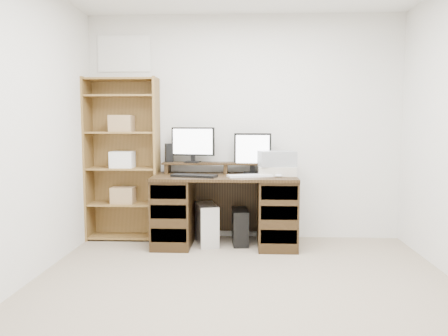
# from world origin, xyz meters

# --- Properties ---
(room) EXTENTS (3.54, 4.04, 2.54)m
(room) POSITION_xyz_m (-0.00, 0.00, 1.25)
(room) COLOR gray
(room) RESTS_ON ground
(desk) EXTENTS (1.50, 0.70, 0.75)m
(desk) POSITION_xyz_m (-0.20, 1.64, 0.39)
(desk) COLOR black
(desk) RESTS_ON ground
(riser_shelf) EXTENTS (1.40, 0.22, 0.12)m
(riser_shelf) POSITION_xyz_m (-0.20, 1.85, 0.84)
(riser_shelf) COLOR black
(riser_shelf) RESTS_ON desk
(monitor_wide) EXTENTS (0.48, 0.16, 0.39)m
(monitor_wide) POSITION_xyz_m (-0.56, 1.83, 1.09)
(monitor_wide) COLOR black
(monitor_wide) RESTS_ON riser_shelf
(monitor_small) EXTENTS (0.41, 0.16, 0.44)m
(monitor_small) POSITION_xyz_m (0.10, 1.83, 0.99)
(monitor_small) COLOR black
(monitor_small) RESTS_ON desk
(speaker) EXTENTS (0.11, 0.11, 0.21)m
(speaker) POSITION_xyz_m (-0.84, 1.89, 0.97)
(speaker) COLOR black
(speaker) RESTS_ON riser_shelf
(keyboard_black) EXTENTS (0.49, 0.26, 0.03)m
(keyboard_black) POSITION_xyz_m (-0.51, 1.49, 0.76)
(keyboard_black) COLOR black
(keyboard_black) RESTS_ON desk
(keyboard_white) EXTENTS (0.48, 0.27, 0.02)m
(keyboard_white) POSITION_xyz_m (0.06, 1.54, 0.76)
(keyboard_white) COLOR white
(keyboard_white) RESTS_ON desk
(mouse) EXTENTS (0.09, 0.07, 0.03)m
(mouse) POSITION_xyz_m (0.36, 1.50, 0.77)
(mouse) COLOR silver
(mouse) RESTS_ON desk
(printer) EXTENTS (0.39, 0.30, 0.10)m
(printer) POSITION_xyz_m (0.35, 1.68, 0.80)
(printer) COLOR beige
(printer) RESTS_ON desk
(basket) EXTENTS (0.41, 0.32, 0.16)m
(basket) POSITION_xyz_m (0.35, 1.68, 0.93)
(basket) COLOR gray
(basket) RESTS_ON printer
(tower_silver) EXTENTS (0.30, 0.47, 0.44)m
(tower_silver) POSITION_xyz_m (-0.40, 1.66, 0.22)
(tower_silver) COLOR silver
(tower_silver) RESTS_ON ground
(tower_black) EXTENTS (0.19, 0.39, 0.38)m
(tower_black) POSITION_xyz_m (-0.04, 1.68, 0.19)
(tower_black) COLOR black
(tower_black) RESTS_ON ground
(bookshelf) EXTENTS (0.80, 0.30, 1.80)m
(bookshelf) POSITION_xyz_m (-1.35, 1.86, 0.92)
(bookshelf) COLOR olive
(bookshelf) RESTS_ON ground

